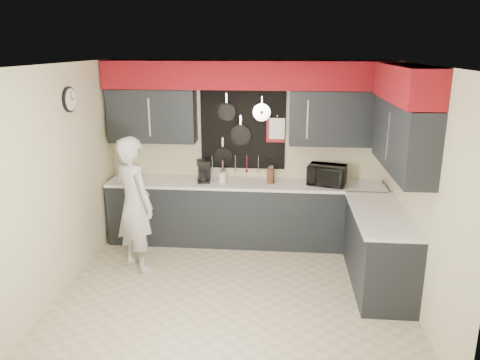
# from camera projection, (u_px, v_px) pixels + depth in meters

# --- Properties ---
(ground) EXTENTS (4.00, 4.00, 0.00)m
(ground) POSITION_uv_depth(u_px,v_px,m) (234.00, 291.00, 5.51)
(ground) COLOR #B5AB8D
(ground) RESTS_ON ground
(back_wall_assembly) EXTENTS (4.00, 0.36, 2.60)m
(back_wall_assembly) POSITION_uv_depth(u_px,v_px,m) (246.00, 104.00, 6.48)
(back_wall_assembly) COLOR beige
(back_wall_assembly) RESTS_ON ground
(right_wall_assembly) EXTENTS (0.36, 3.50, 2.60)m
(right_wall_assembly) POSITION_uv_depth(u_px,v_px,m) (406.00, 127.00, 5.06)
(right_wall_assembly) COLOR beige
(right_wall_assembly) RESTS_ON ground
(left_wall_assembly) EXTENTS (0.05, 3.50, 2.60)m
(left_wall_assembly) POSITION_uv_depth(u_px,v_px,m) (61.00, 178.00, 5.33)
(left_wall_assembly) COLOR beige
(left_wall_assembly) RESTS_ON ground
(base_cabinets) EXTENTS (3.95, 2.20, 0.92)m
(base_cabinets) POSITION_uv_depth(u_px,v_px,m) (278.00, 222.00, 6.42)
(base_cabinets) COLOR black
(base_cabinets) RESTS_ON ground
(microwave) EXTENTS (0.58, 0.47, 0.28)m
(microwave) POSITION_uv_depth(u_px,v_px,m) (327.00, 175.00, 6.48)
(microwave) COLOR black
(microwave) RESTS_ON base_cabinets
(knife_block) EXTENTS (0.11, 0.11, 0.20)m
(knife_block) POSITION_uv_depth(u_px,v_px,m) (271.00, 176.00, 6.57)
(knife_block) COLOR #3B1912
(knife_block) RESTS_ON base_cabinets
(utensil_crock) EXTENTS (0.11, 0.11, 0.14)m
(utensil_crock) POSITION_uv_depth(u_px,v_px,m) (222.00, 177.00, 6.64)
(utensil_crock) COLOR silver
(utensil_crock) RESTS_ON base_cabinets
(coffee_maker) EXTENTS (0.22, 0.25, 0.32)m
(coffee_maker) POSITION_uv_depth(u_px,v_px,m) (204.00, 170.00, 6.61)
(coffee_maker) COLOR black
(coffee_maker) RESTS_ON base_cabinets
(person) EXTENTS (0.76, 0.72, 1.74)m
(person) POSITION_uv_depth(u_px,v_px,m) (134.00, 204.00, 5.87)
(person) COLOR #BCBDBA
(person) RESTS_ON ground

